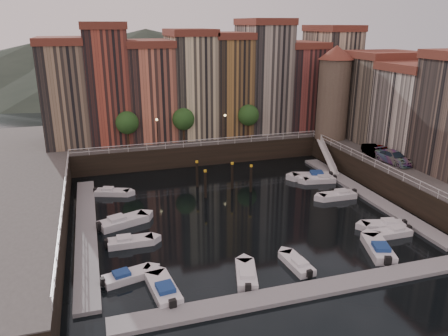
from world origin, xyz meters
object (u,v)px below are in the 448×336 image
object	(u,v)px
car_a	(383,152)
boat_left_2	(122,222)
mooring_pilings	(221,179)
boat_left_1	(129,242)
boat_left_0	(127,276)
corner_tower	(333,91)
car_c	(393,158)
car_b	(371,151)
gangway	(327,155)

from	to	relation	value
car_a	boat_left_2	bearing A→B (deg)	172.71
mooring_pilings	boat_left_1	distance (m)	16.33
boat_left_0	boat_left_2	bearing A→B (deg)	73.66
corner_tower	car_c	size ratio (longest dim) A/B	2.58
car_b	mooring_pilings	bearing A→B (deg)	-164.95
boat_left_2	car_a	world-z (taller)	car_a
gangway	boat_left_1	size ratio (longest dim) A/B	1.87
boat_left_1	boat_left_2	distance (m)	4.50
boat_left_1	car_c	size ratio (longest dim) A/B	0.83
mooring_pilings	boat_left_1	xyz separation A→B (m)	(-12.25, -10.72, -1.31)
gangway	car_a	size ratio (longest dim) A/B	1.99
mooring_pilings	boat_left_2	xyz separation A→B (m)	(-12.55, -6.24, -1.24)
mooring_pilings	boat_left_1	size ratio (longest dim) A/B	1.41
corner_tower	mooring_pilings	distance (m)	23.60
gangway	car_c	distance (m)	10.14
mooring_pilings	car_c	xyz separation A→B (m)	(21.10, -4.67, 2.13)
gangway	car_c	xyz separation A→B (m)	(3.92, -9.16, 1.86)
mooring_pilings	boat_left_0	size ratio (longest dim) A/B	1.44
boat_left_2	car_b	size ratio (longest dim) A/B	1.28
corner_tower	boat_left_2	xyz separation A→B (m)	(-32.63, -15.23, -9.79)
car_a	car_b	xyz separation A→B (m)	(-1.18, 0.96, -0.02)
corner_tower	car_a	world-z (taller)	corner_tower
boat_left_0	boat_left_2	size ratio (longest dim) A/B	0.81
boat_left_2	car_a	distance (m)	34.68
corner_tower	mooring_pilings	world-z (taller)	corner_tower
boat_left_0	car_c	xyz separation A→B (m)	(34.08, 11.97, 3.45)
boat_left_0	boat_left_1	size ratio (longest dim) A/B	0.98
car_c	corner_tower	bearing A→B (deg)	85.80
boat_left_0	car_c	world-z (taller)	car_c
car_a	car_b	size ratio (longest dim) A/B	1.00
boat_left_2	mooring_pilings	bearing A→B (deg)	6.79
gangway	boat_left_0	bearing A→B (deg)	-144.99
corner_tower	gangway	world-z (taller)	corner_tower
gangway	corner_tower	bearing A→B (deg)	57.20
corner_tower	boat_left_2	distance (m)	37.31
boat_left_2	corner_tower	bearing A→B (deg)	5.39
corner_tower	boat_left_1	xyz separation A→B (m)	(-32.33, -19.71, -9.85)
gangway	car_a	xyz separation A→B (m)	(4.51, -6.30, 1.80)
corner_tower	boat_left_0	world-z (taller)	corner_tower
boat_left_0	car_b	xyz separation A→B (m)	(33.49, 15.79, 3.36)
gangway	car_c	bearing A→B (deg)	-66.84
car_a	boat_left_0	bearing A→B (deg)	-171.51
boat_left_0	car_a	world-z (taller)	car_a
car_b	car_c	xyz separation A→B (m)	(0.59, -3.83, 0.09)
boat_left_1	car_c	xyz separation A→B (m)	(33.35, 6.05, 3.43)
corner_tower	car_b	xyz separation A→B (m)	(0.43, -9.83, -6.50)
boat_left_0	boat_left_1	xyz separation A→B (m)	(0.73, 5.91, 0.01)
mooring_pilings	boat_left_0	distance (m)	21.14
boat_left_1	car_a	world-z (taller)	car_a
gangway	boat_left_1	bearing A→B (deg)	-152.66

